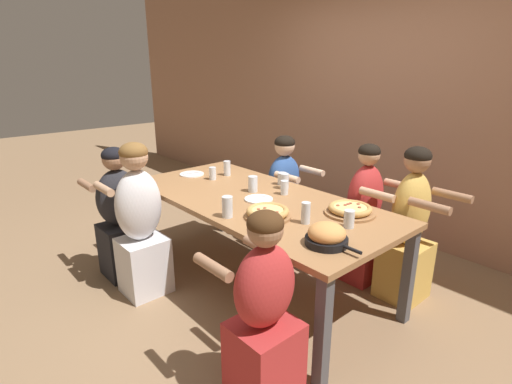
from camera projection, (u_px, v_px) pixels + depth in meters
ground_plane at (256, 283)px, 3.34m from camera, size 18.00×18.00×0.00m
restaurant_back_panel at (390, 79)px, 3.97m from camera, size 10.00×0.06×3.20m
dining_table at (256, 206)px, 3.13m from camera, size 2.26×1.04×0.75m
pizza_board_main at (350, 210)px, 2.78m from camera, size 0.35×0.35×0.06m
pizza_board_second at (268, 213)px, 2.71m from camera, size 0.32×0.32×0.07m
skillet_bowl at (327, 236)px, 2.31m from camera, size 0.36×0.25×0.13m
empty_plate_a at (259, 199)px, 3.07m from camera, size 0.22×0.22×0.02m
empty_plate_b at (192, 174)px, 3.74m from camera, size 0.23×0.23×0.02m
cocktail_glass_blue at (260, 225)px, 2.49m from camera, size 0.07×0.07×0.12m
drinking_glass_a at (213, 174)px, 3.58m from camera, size 0.06×0.06×0.11m
drinking_glass_b at (227, 169)px, 3.71m from camera, size 0.06×0.06×0.14m
drinking_glass_c at (284, 188)px, 3.18m from camera, size 0.06×0.06×0.11m
drinking_glass_d at (253, 185)px, 3.25m from camera, size 0.08×0.08×0.13m
drinking_glass_e at (285, 182)px, 3.32m from camera, size 0.07×0.07×0.13m
drinking_glass_f at (227, 208)px, 2.71m from camera, size 0.07×0.07×0.15m
drinking_glass_g at (349, 219)px, 2.54m from camera, size 0.07×0.07×0.12m
drinking_glass_h at (282, 179)px, 3.44m from camera, size 0.08×0.08×0.11m
drinking_glass_i at (306, 213)px, 2.61m from camera, size 0.06×0.06×0.14m
diner_far_midleft at (284, 195)px, 3.95m from camera, size 0.51×0.40×1.10m
diner_far_right at (409, 232)px, 3.00m from camera, size 0.51×0.40×1.20m
diner_near_right at (264, 318)px, 2.08m from camera, size 0.51×0.40×1.09m
diner_far_midright at (364, 220)px, 3.29m from camera, size 0.51×0.40×1.16m
diner_near_left at (120, 219)px, 3.35m from camera, size 0.51×0.40×1.12m
diner_near_midleft at (140, 226)px, 3.06m from camera, size 0.51×0.40×1.22m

